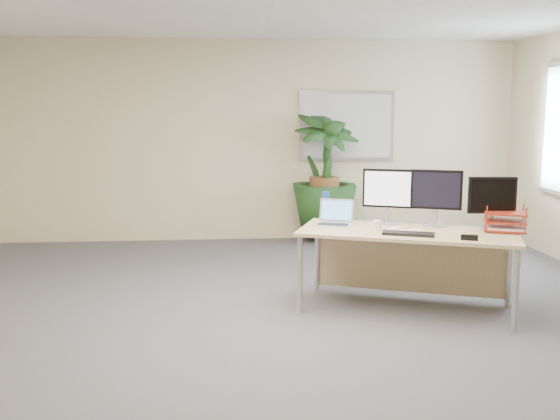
{
  "coord_description": "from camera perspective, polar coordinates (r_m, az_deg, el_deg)",
  "views": [
    {
      "loc": [
        -0.42,
        -4.48,
        1.79
      ],
      "look_at": [
        -0.02,
        0.35,
        1.0
      ],
      "focal_mm": 40.0,
      "sensor_mm": 36.0,
      "label": 1
    }
  ],
  "objects": [
    {
      "name": "spiral_notebook",
      "position": [
        5.58,
        11.25,
        -1.84
      ],
      "size": [
        0.36,
        0.34,
        0.01
      ],
      "primitive_type": "cube",
      "rotation": [
        0.0,
        0.0,
        -0.61
      ],
      "color": "silver",
      "rests_on": "desk"
    },
    {
      "name": "monitor_right",
      "position": [
        5.83,
        14.06,
        1.42
      ],
      "size": [
        0.45,
        0.21,
        0.52
      ],
      "color": "#B6B6BB",
      "rests_on": "desk"
    },
    {
      "name": "orange_pen",
      "position": [
        5.63,
        11.3,
        -1.64
      ],
      "size": [
        0.15,
        0.02,
        0.01
      ],
      "primitive_type": "cylinder",
      "rotation": [
        0.0,
        1.57,
        -0.09
      ],
      "color": "#FC5E1C",
      "rests_on": "spiral_notebook"
    },
    {
      "name": "keyboard",
      "position": [
        5.42,
        11.64,
        -2.13
      ],
      "size": [
        0.45,
        0.29,
        0.02
      ],
      "primitive_type": "cube",
      "rotation": [
        0.0,
        0.0,
        -0.36
      ],
      "color": "black",
      "rests_on": "desk"
    },
    {
      "name": "whiteboard",
      "position": [
        8.6,
        6.13,
        7.63
      ],
      "size": [
        1.3,
        0.04,
        0.95
      ],
      "color": "silver",
      "rests_on": "back_wall"
    },
    {
      "name": "letter_tray",
      "position": [
        5.8,
        19.86,
        -1.13
      ],
      "size": [
        0.42,
        0.37,
        0.16
      ],
      "color": "maroon",
      "rests_on": "desk"
    },
    {
      "name": "stapler",
      "position": [
        5.33,
        16.92,
        -2.42
      ],
      "size": [
        0.14,
        0.08,
        0.05
      ],
      "primitive_type": "cube",
      "rotation": [
        0.0,
        0.0,
        -0.36
      ],
      "color": "black",
      "rests_on": "desk"
    },
    {
      "name": "laptop",
      "position": [
        5.78,
        5.04,
        -0.79
      ],
      "size": [
        0.4,
        0.38,
        0.23
      ],
      "color": "silver",
      "rests_on": "desk"
    },
    {
      "name": "coffee_mug",
      "position": [
        5.57,
        8.86,
        -1.39
      ],
      "size": [
        0.12,
        0.08,
        0.09
      ],
      "color": "white",
      "rests_on": "desk"
    },
    {
      "name": "desk",
      "position": [
        5.74,
        11.62,
        -3.15
      ],
      "size": [
        2.04,
        1.41,
        0.72
      ],
      "color": "tan",
      "rests_on": "floor"
    },
    {
      "name": "monitor_left",
      "position": [
        5.85,
        9.81,
        1.57
      ],
      "size": [
        0.44,
        0.21,
        0.51
      ],
      "color": "#B6B6BB",
      "rests_on": "desk"
    },
    {
      "name": "floor",
      "position": [
        4.84,
        0.54,
        -12.39
      ],
      "size": [
        8.0,
        8.0,
        0.0
      ],
      "primitive_type": "plane",
      "color": "#49484D",
      "rests_on": "ground"
    },
    {
      "name": "floor_plant",
      "position": [
        8.35,
        4.06,
        2.1
      ],
      "size": [
        1.1,
        1.1,
        1.5
      ],
      "primitive_type": "imported",
      "rotation": [
        0.0,
        0.0,
        0.41
      ],
      "color": "#173C15",
      "rests_on": "floor"
    },
    {
      "name": "water_bottle",
      "position": [
        6.0,
        4.2,
        0.31
      ],
      "size": [
        0.07,
        0.07,
        0.28
      ],
      "color": "silver",
      "rests_on": "desk"
    },
    {
      "name": "monitor_dark",
      "position": [
        5.83,
        18.82,
        0.92
      ],
      "size": [
        0.42,
        0.19,
        0.47
      ],
      "color": "#B6B6BB",
      "rests_on": "desk"
    },
    {
      "name": "yellow_highlighter",
      "position": [
        5.55,
        13.54,
        -1.96
      ],
      "size": [
        0.12,
        0.09,
        0.02
      ],
      "primitive_type": "cylinder",
      "rotation": [
        0.0,
        1.57,
        -0.59
      ],
      "color": "yellow",
      "rests_on": "desk"
    },
    {
      "name": "back_wall",
      "position": [
        8.5,
        -1.95,
        6.31
      ],
      "size": [
        7.0,
        0.04,
        2.7
      ],
      "primitive_type": "cube",
      "color": "beige",
      "rests_on": "floor"
    }
  ]
}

